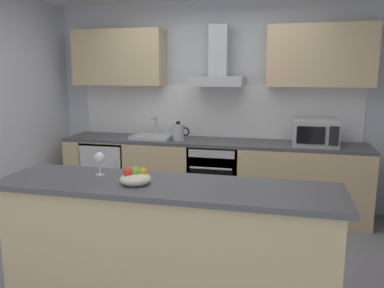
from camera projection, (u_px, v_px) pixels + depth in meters
The scene contains 14 objects.
ground at pixel (180, 263), 3.56m from camera, with size 5.23×4.45×0.02m, color gray.
wall_back at pixel (216, 105), 5.02m from camera, with size 5.23×0.12×2.60m, color silver.
backsplash_tile at pixel (215, 111), 4.97m from camera, with size 3.59×0.02×0.66m, color white.
counter_back at pixel (210, 176), 4.82m from camera, with size 3.72×0.60×0.90m.
counter_island at pixel (165, 247), 2.78m from camera, with size 2.44×0.64×0.96m.
upper_cabinets at pixel (213, 57), 4.69m from camera, with size 3.67×0.32×0.70m.
oven at pixel (215, 176), 4.77m from camera, with size 0.60×0.62×0.80m.
refrigerator at pixel (110, 172), 5.11m from camera, with size 0.58×0.60×0.85m.
microwave at pixel (315, 133), 4.37m from camera, with size 0.50×0.38×0.30m.
sink at pixel (153, 136), 4.89m from camera, with size 0.50×0.40×0.26m.
kettle at pixel (178, 132), 4.75m from camera, with size 0.29×0.15×0.24m.
range_hood at pixel (218, 67), 4.65m from camera, with size 0.62×0.45×0.72m.
wine_glass at pixel (99, 159), 2.90m from camera, with size 0.08×0.08×0.18m.
fruit_bowl at pixel (135, 178), 2.68m from camera, with size 0.22×0.22×0.13m.
Camera 1 is at (0.89, -3.18, 1.73)m, focal length 36.10 mm.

